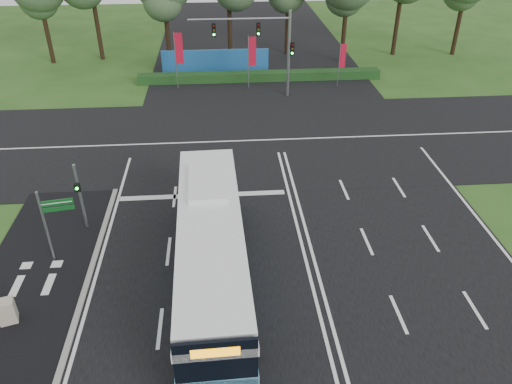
{
  "coord_description": "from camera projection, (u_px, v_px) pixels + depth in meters",
  "views": [
    {
      "loc": [
        -3.84,
        -19.5,
        15.39
      ],
      "look_at": [
        -2.14,
        2.0,
        2.0
      ],
      "focal_mm": 35.0,
      "sensor_mm": 36.0,
      "label": 1
    }
  ],
  "objects": [
    {
      "name": "pedestrian_signal",
      "position": [
        80.0,
        195.0,
        25.05
      ],
      "size": [
        0.33,
        0.43,
        3.76
      ],
      "rotation": [
        0.0,
        0.0,
        0.18
      ],
      "color": "gray",
      "rests_on": "ground"
    },
    {
      "name": "banner_flag_left",
      "position": [
        178.0,
        52.0,
        42.25
      ],
      "size": [
        0.73,
        0.08,
        4.91
      ],
      "rotation": [
        0.0,
        0.0,
        0.01
      ],
      "color": "gray",
      "rests_on": "ground"
    },
    {
      "name": "hedge",
      "position": [
        260.0,
        76.0,
        45.43
      ],
      "size": [
        22.0,
        1.2,
        0.8
      ],
      "primitive_type": "cube",
      "color": "#143814",
      "rests_on": "ground"
    },
    {
      "name": "kerb_strip",
      "position": [
        83.0,
        298.0,
        21.64
      ],
      "size": [
        0.25,
        18.0,
        0.12
      ],
      "primitive_type": "cube",
      "color": "gray",
      "rests_on": "ground"
    },
    {
      "name": "blue_hoarding",
      "position": [
        215.0,
        61.0,
        46.91
      ],
      "size": [
        10.0,
        0.3,
        2.2
      ],
      "primitive_type": "cube",
      "color": "#1B5697",
      "rests_on": "ground"
    },
    {
      "name": "bike_path",
      "position": [
        26.0,
        302.0,
        21.5
      ],
      "size": [
        5.0,
        18.0,
        0.06
      ],
      "primitive_type": "cube",
      "color": "black",
      "rests_on": "ground"
    },
    {
      "name": "ground",
      "position": [
        302.0,
        245.0,
        24.89
      ],
      "size": [
        120.0,
        120.0,
        0.0
      ],
      "primitive_type": "plane",
      "color": "#2A501A",
      "rests_on": "ground"
    },
    {
      "name": "city_bus",
      "position": [
        211.0,
        250.0,
        21.52
      ],
      "size": [
        3.12,
        13.25,
        3.78
      ],
      "rotation": [
        0.0,
        0.0,
        0.03
      ],
      "color": "#559FC5",
      "rests_on": "ground"
    },
    {
      "name": "traffic_light_gantry",
      "position": [
        267.0,
        41.0,
        39.81
      ],
      "size": [
        8.41,
        0.28,
        7.0
      ],
      "color": "gray",
      "rests_on": "ground"
    },
    {
      "name": "banner_flag_mid",
      "position": [
        251.0,
        55.0,
        42.17
      ],
      "size": [
        0.68,
        0.11,
        4.63
      ],
      "rotation": [
        0.0,
        0.0,
        0.08
      ],
      "color": "gray",
      "rests_on": "ground"
    },
    {
      "name": "utility_cabinet",
      "position": [
        7.0,
        312.0,
        20.26
      ],
      "size": [
        0.81,
        0.74,
        1.13
      ],
      "primitive_type": "cube",
      "rotation": [
        0.0,
        0.0,
        0.29
      ],
      "color": "#B4A891",
      "rests_on": "ground"
    },
    {
      "name": "street_sign",
      "position": [
        51.0,
        217.0,
        22.73
      ],
      "size": [
        1.48,
        0.32,
        3.83
      ],
      "rotation": [
        0.0,
        0.0,
        0.16
      ],
      "color": "gray",
      "rests_on": "ground"
    },
    {
      "name": "banner_flag_right",
      "position": [
        342.0,
        58.0,
        42.96
      ],
      "size": [
        0.57,
        0.09,
        3.85
      ],
      "rotation": [
        0.0,
        0.0,
        0.08
      ],
      "color": "gray",
      "rests_on": "ground"
    },
    {
      "name": "road_main",
      "position": [
        302.0,
        245.0,
        24.88
      ],
      "size": [
        20.0,
        120.0,
        0.04
      ],
      "primitive_type": "cube",
      "color": "black",
      "rests_on": "ground"
    },
    {
      "name": "road_cross",
      "position": [
        275.0,
        140.0,
        35.04
      ],
      "size": [
        120.0,
        14.0,
        0.05
      ],
      "primitive_type": "cube",
      "color": "black",
      "rests_on": "ground"
    }
  ]
}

